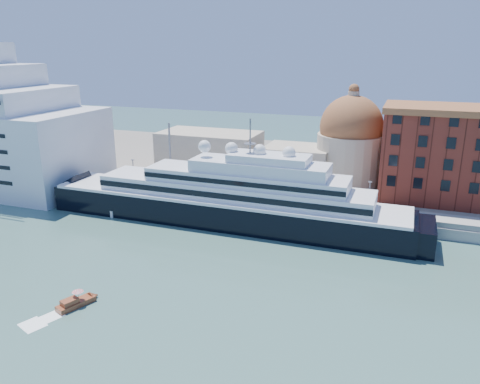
% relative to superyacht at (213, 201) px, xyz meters
% --- Properties ---
extents(ground, '(400.00, 400.00, 0.00)m').
position_rel_superyacht_xyz_m(ground, '(4.05, -23.00, -4.89)').
color(ground, '#375F57').
rests_on(ground, ground).
extents(quay, '(180.00, 10.00, 2.50)m').
position_rel_superyacht_xyz_m(quay, '(4.05, 11.00, -3.64)').
color(quay, gray).
rests_on(quay, ground).
extents(land, '(260.00, 72.00, 2.00)m').
position_rel_superyacht_xyz_m(land, '(4.05, 52.00, -3.89)').
color(land, slate).
rests_on(land, ground).
extents(quay_fence, '(180.00, 0.10, 1.20)m').
position_rel_superyacht_xyz_m(quay_fence, '(4.05, 6.50, -1.79)').
color(quay_fence, slate).
rests_on(quay_fence, quay).
extents(superyacht, '(94.87, 13.15, 28.35)m').
position_rel_superyacht_xyz_m(superyacht, '(0.00, 0.00, 0.00)').
color(superyacht, black).
rests_on(superyacht, ground).
extents(service_barge, '(14.42, 8.03, 3.08)m').
position_rel_superyacht_xyz_m(service_barge, '(-28.67, -2.74, -4.01)').
color(service_barge, white).
rests_on(service_barge, ground).
extents(water_taxi, '(4.05, 6.31, 2.85)m').
position_rel_superyacht_xyz_m(water_taxi, '(-5.28, -42.05, -4.21)').
color(water_taxi, brown).
rests_on(water_taxi, ground).
extents(warehouse, '(43.00, 19.00, 23.25)m').
position_rel_superyacht_xyz_m(warehouse, '(56.05, 29.00, 8.90)').
color(warehouse, maroon).
rests_on(warehouse, land).
extents(church, '(66.00, 18.00, 25.50)m').
position_rel_superyacht_xyz_m(church, '(10.44, 34.72, 6.02)').
color(church, beige).
rests_on(church, land).
extents(lamp_posts, '(120.80, 2.40, 18.00)m').
position_rel_superyacht_xyz_m(lamp_posts, '(-8.62, 9.27, 4.95)').
color(lamp_posts, slate).
rests_on(lamp_posts, quay).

